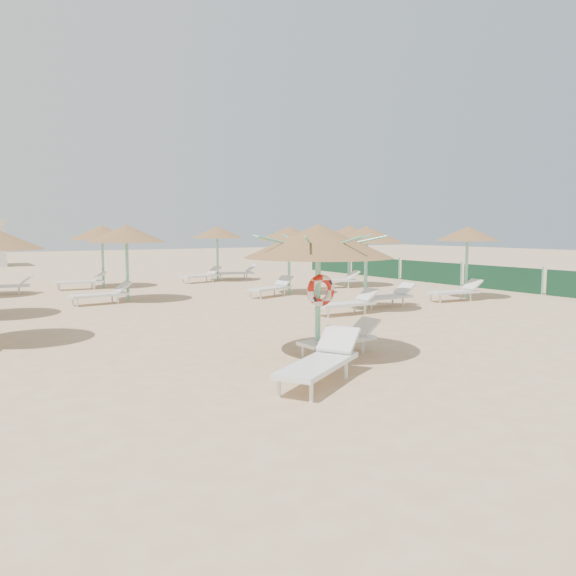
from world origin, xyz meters
TOP-DOWN VIEW (x-y plane):
  - ground at (0.00, 0.00)m, footprint 120.00×120.00m
  - main_palapa at (0.49, -0.02)m, footprint 2.95×2.95m
  - lounger_main_a at (-0.60, -1.68)m, footprint 2.21×1.71m
  - lounger_main_b at (1.04, -0.10)m, footprint 1.88×0.71m
  - palapa_field at (1.78, 10.62)m, footprint 18.99×14.13m
  - windbreak_fence at (14.00, 9.96)m, footprint 0.08×19.84m

SIDE VIEW (x-z plane):
  - ground at x=0.00m, z-range 0.00..0.00m
  - lounger_main_b at x=1.04m, z-range -0.02..0.65m
  - lounger_main_a at x=-0.60m, z-range -0.02..0.78m
  - windbreak_fence at x=14.00m, z-range -0.05..1.05m
  - main_palapa at x=0.49m, z-range 0.97..3.62m
  - palapa_field at x=1.78m, z-range 0.95..3.66m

